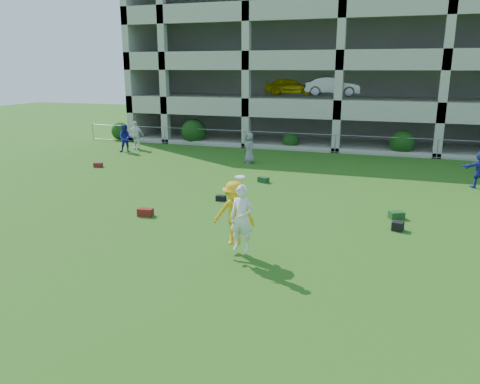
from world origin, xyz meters
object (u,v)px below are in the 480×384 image
(parking_garage, at_px, (353,57))
(bystander_b, at_px, (136,135))
(bystander_c, at_px, (249,148))
(frisbee_contest, at_px, (236,215))
(crate_d, at_px, (398,226))
(bystander_a, at_px, (126,138))

(parking_garage, bearing_deg, bystander_b, -138.17)
(bystander_c, height_order, frisbee_contest, frisbee_contest)
(bystander_c, bearing_deg, crate_d, 1.28)
(bystander_b, xyz_separation_m, crate_d, (16.63, -11.37, -0.78))
(bystander_b, xyz_separation_m, frisbee_contest, (12.22, -15.10, 0.31))
(frisbee_contest, distance_m, parking_garage, 26.92)
(bystander_b, distance_m, bystander_c, 8.76)
(parking_garage, bearing_deg, bystander_a, -135.26)
(frisbee_contest, bearing_deg, bystander_b, 128.97)
(bystander_b, height_order, crate_d, bystander_b)
(bystander_c, relative_size, crate_d, 4.99)
(bystander_a, bearing_deg, bystander_b, 67.33)
(bystander_a, distance_m, parking_garage, 18.64)
(parking_garage, bearing_deg, crate_d, -80.25)
(bystander_c, xyz_separation_m, parking_garage, (4.20, 13.43, 5.14))
(crate_d, bearing_deg, bystander_a, 148.63)
(bystander_c, relative_size, frisbee_contest, 0.80)
(bystander_a, xyz_separation_m, crate_d, (16.64, -10.14, -0.73))
(parking_garage, bearing_deg, bystander_c, -107.37)
(crate_d, relative_size, parking_garage, 0.01)
(bystander_a, distance_m, frisbee_contest, 18.50)
(bystander_c, distance_m, crate_d, 12.38)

